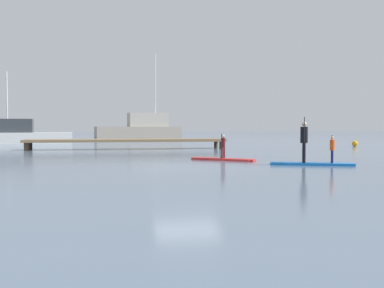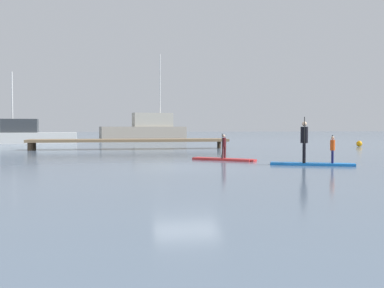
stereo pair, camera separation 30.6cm
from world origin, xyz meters
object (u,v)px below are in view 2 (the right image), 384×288
at_px(paddleboard_far, 312,164).
at_px(mooring_buoy_near, 359,144).
at_px(fishing_boat_green_midground, 146,130).
at_px(paddler_child_front, 333,148).
at_px(motor_boat_small_navy, 28,135).
at_px(paddleboard_near, 224,159).
at_px(paddler_adult, 304,139).
at_px(paddler_child_solo, 224,145).

bearing_deg(paddleboard_far, mooring_buoy_near, 54.25).
bearing_deg(fishing_boat_green_midground, paddler_child_front, -81.54).
xyz_separation_m(fishing_boat_green_midground, mooring_buoy_near, (15.36, -18.57, -0.98)).
bearing_deg(motor_boat_small_navy, paddleboard_near, -60.88).
relative_size(paddleboard_near, paddler_child_front, 2.37).
relative_size(motor_boat_small_navy, mooring_buoy_near, 18.82).
xyz_separation_m(paddler_adult, fishing_boat_green_midground, (-4.06, 33.75, 0.14)).
height_order(paddler_child_solo, paddler_child_front, paddler_child_solo).
height_order(paddler_adult, fishing_boat_green_midground, fishing_boat_green_midground).
bearing_deg(paddler_child_solo, paddler_child_front, -43.70).
distance_m(paddler_child_front, mooring_buoy_near, 18.68).
distance_m(fishing_boat_green_midground, motor_boat_small_navy, 13.70).
bearing_deg(paddleboard_near, paddleboard_far, -47.86).
relative_size(paddler_adult, mooring_buoy_near, 4.12).
bearing_deg(paddleboard_far, fishing_boat_green_midground, 97.32).
distance_m(paddler_child_solo, motor_boat_small_navy, 26.37).
distance_m(paddleboard_near, paddler_child_solo, 0.66).
bearing_deg(paddleboard_far, paddler_adult, 158.68).
relative_size(paddler_child_solo, mooring_buoy_near, 2.55).
bearing_deg(mooring_buoy_near, paddleboard_near, -138.81).
relative_size(paddler_child_solo, paddler_child_front, 1.01).
bearing_deg(fishing_boat_green_midground, paddler_adult, -83.14).
height_order(paddler_child_solo, paddleboard_far, paddler_child_solo).
xyz_separation_m(paddleboard_far, paddler_child_front, (0.73, -0.29, 0.65)).
distance_m(paddler_child_solo, fishing_boat_green_midground, 30.76).
relative_size(paddleboard_far, paddler_adult, 1.76).
relative_size(paddleboard_near, paddler_adult, 1.45).
xyz_separation_m(paddler_child_solo, paddler_adult, (2.58, -3.04, 0.35)).
bearing_deg(fishing_boat_green_midground, paddleboard_near, -87.22).
xyz_separation_m(paddler_child_solo, paddleboard_far, (2.87, -3.15, -0.66)).
xyz_separation_m(paddleboard_near, paddler_child_solo, (-0.01, -0.01, 0.66)).
relative_size(paddleboard_near, paddler_child_solo, 2.34).
bearing_deg(fishing_boat_green_midground, mooring_buoy_near, -50.39).
xyz_separation_m(paddler_adult, mooring_buoy_near, (11.30, 15.19, -0.83)).
bearing_deg(mooring_buoy_near, paddleboard_far, -125.75).
relative_size(paddler_child_front, motor_boat_small_navy, 0.13).
bearing_deg(paddleboard_far, motor_boat_small_navy, 120.93).
xyz_separation_m(paddleboard_near, motor_boat_small_navy, (-12.83, 23.03, 0.75)).
bearing_deg(motor_boat_small_navy, paddleboard_far, -59.07).
bearing_deg(paddler_child_front, paddler_child_solo, 136.30).
height_order(paddler_adult, paddler_child_front, paddler_adult).
relative_size(paddler_child_front, mooring_buoy_near, 2.51).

